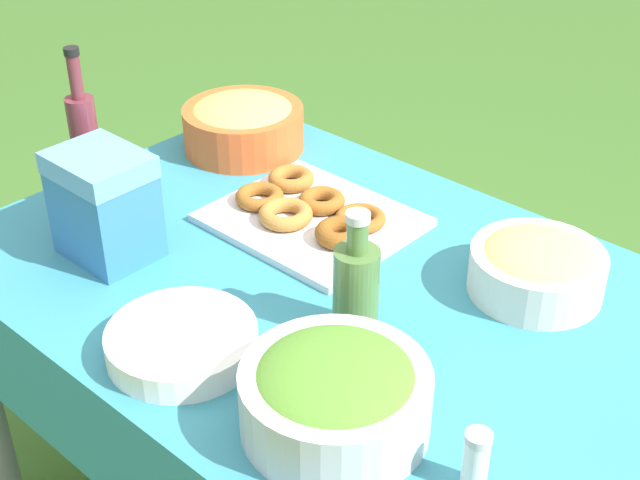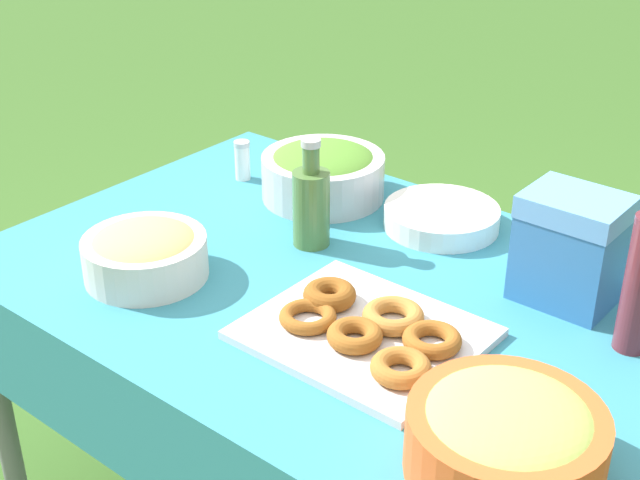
{
  "view_description": "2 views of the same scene",
  "coord_description": "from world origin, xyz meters",
  "px_view_note": "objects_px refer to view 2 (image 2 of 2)",
  "views": [
    {
      "loc": [
        -0.91,
        1.02,
        1.7
      ],
      "look_at": [
        0.07,
        -0.05,
        0.78
      ],
      "focal_mm": 50.0,
      "sensor_mm": 36.0,
      "label": 1
    },
    {
      "loc": [
        0.94,
        -1.2,
        1.64
      ],
      "look_at": [
        -0.04,
        -0.01,
        0.82
      ],
      "focal_mm": 50.0,
      "sensor_mm": 36.0,
      "label": 2
    }
  ],
  "objects_px": {
    "cooler_box": "(570,248)",
    "pasta_bowl": "(145,253)",
    "salad_bowl": "(323,172)",
    "donut_platter": "(367,330)",
    "plate_stack": "(441,217)",
    "fruit_bowl": "(506,436)",
    "olive_oil_bottle": "(311,204)"
  },
  "relations": [
    {
      "from": "donut_platter",
      "to": "plate_stack",
      "type": "relative_size",
      "value": 1.56
    },
    {
      "from": "salad_bowl",
      "to": "fruit_bowl",
      "type": "distance_m",
      "value": 0.96
    },
    {
      "from": "salad_bowl",
      "to": "cooler_box",
      "type": "height_order",
      "value": "cooler_box"
    },
    {
      "from": "pasta_bowl",
      "to": "fruit_bowl",
      "type": "bearing_deg",
      "value": -3.28
    },
    {
      "from": "pasta_bowl",
      "to": "plate_stack",
      "type": "distance_m",
      "value": 0.65
    },
    {
      "from": "olive_oil_bottle",
      "to": "salad_bowl",
      "type": "bearing_deg",
      "value": 123.12
    },
    {
      "from": "salad_bowl",
      "to": "pasta_bowl",
      "type": "height_order",
      "value": "salad_bowl"
    },
    {
      "from": "donut_platter",
      "to": "plate_stack",
      "type": "bearing_deg",
      "value": 106.52
    },
    {
      "from": "cooler_box",
      "to": "donut_platter",
      "type": "bearing_deg",
      "value": -120.61
    },
    {
      "from": "donut_platter",
      "to": "salad_bowl",
      "type": "bearing_deg",
      "value": 136.58
    },
    {
      "from": "plate_stack",
      "to": "cooler_box",
      "type": "bearing_deg",
      "value": -17.15
    },
    {
      "from": "salad_bowl",
      "to": "olive_oil_bottle",
      "type": "bearing_deg",
      "value": -56.88
    },
    {
      "from": "salad_bowl",
      "to": "olive_oil_bottle",
      "type": "xyz_separation_m",
      "value": [
        0.13,
        -0.2,
        0.03
      ]
    },
    {
      "from": "pasta_bowl",
      "to": "cooler_box",
      "type": "relative_size",
      "value": 1.14
    },
    {
      "from": "plate_stack",
      "to": "cooler_box",
      "type": "relative_size",
      "value": 1.18
    },
    {
      "from": "olive_oil_bottle",
      "to": "donut_platter",
      "type": "bearing_deg",
      "value": -35.07
    },
    {
      "from": "donut_platter",
      "to": "cooler_box",
      "type": "height_order",
      "value": "cooler_box"
    },
    {
      "from": "donut_platter",
      "to": "olive_oil_bottle",
      "type": "xyz_separation_m",
      "value": [
        -0.31,
        0.22,
        0.07
      ]
    },
    {
      "from": "donut_platter",
      "to": "fruit_bowl",
      "type": "distance_m",
      "value": 0.38
    },
    {
      "from": "olive_oil_bottle",
      "to": "plate_stack",
      "type": "bearing_deg",
      "value": 54.3
    },
    {
      "from": "plate_stack",
      "to": "olive_oil_bottle",
      "type": "xyz_separation_m",
      "value": [
        -0.17,
        -0.24,
        0.07
      ]
    },
    {
      "from": "olive_oil_bottle",
      "to": "fruit_bowl",
      "type": "relative_size",
      "value": 0.83
    },
    {
      "from": "plate_stack",
      "to": "fruit_bowl",
      "type": "xyz_separation_m",
      "value": [
        0.49,
        -0.6,
        0.04
      ]
    },
    {
      "from": "salad_bowl",
      "to": "olive_oil_bottle",
      "type": "height_order",
      "value": "olive_oil_bottle"
    },
    {
      "from": "pasta_bowl",
      "to": "olive_oil_bottle",
      "type": "xyz_separation_m",
      "value": [
        0.16,
        0.31,
        0.04
      ]
    },
    {
      "from": "salad_bowl",
      "to": "donut_platter",
      "type": "xyz_separation_m",
      "value": [
        0.44,
        -0.41,
        -0.05
      ]
    },
    {
      "from": "salad_bowl",
      "to": "donut_platter",
      "type": "height_order",
      "value": "salad_bowl"
    },
    {
      "from": "plate_stack",
      "to": "cooler_box",
      "type": "distance_m",
      "value": 0.37
    },
    {
      "from": "cooler_box",
      "to": "olive_oil_bottle",
      "type": "bearing_deg",
      "value": -165.38
    },
    {
      "from": "donut_platter",
      "to": "pasta_bowl",
      "type": "bearing_deg",
      "value": -168.27
    },
    {
      "from": "salad_bowl",
      "to": "fruit_bowl",
      "type": "height_order",
      "value": "same"
    },
    {
      "from": "cooler_box",
      "to": "pasta_bowl",
      "type": "bearing_deg",
      "value": -146.58
    }
  ]
}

